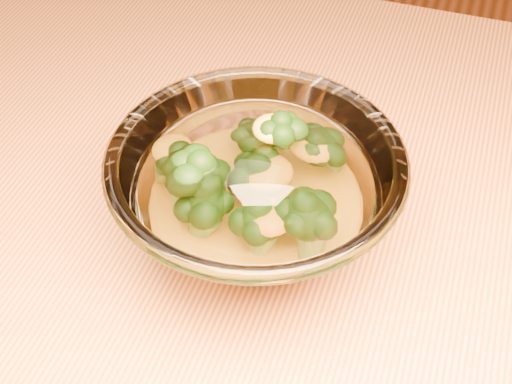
# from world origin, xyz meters

# --- Properties ---
(table) EXTENTS (1.20, 0.80, 0.75)m
(table) POSITION_xyz_m (0.00, 0.00, 0.65)
(table) COLOR #CE753D
(table) RESTS_ON ground
(glass_bowl) EXTENTS (0.23, 0.23, 0.10)m
(glass_bowl) POSITION_xyz_m (-0.05, -0.01, 0.80)
(glass_bowl) COLOR white
(glass_bowl) RESTS_ON table
(cheese_sauce) EXTENTS (0.12, 0.12, 0.03)m
(cheese_sauce) POSITION_xyz_m (-0.05, -0.01, 0.78)
(cheese_sauce) COLOR orange
(cheese_sauce) RESTS_ON glass_bowl
(broccoli_heap) EXTENTS (0.15, 0.13, 0.08)m
(broccoli_heap) POSITION_xyz_m (-0.05, -0.01, 0.82)
(broccoli_heap) COLOR black
(broccoli_heap) RESTS_ON cheese_sauce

